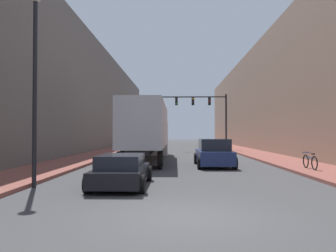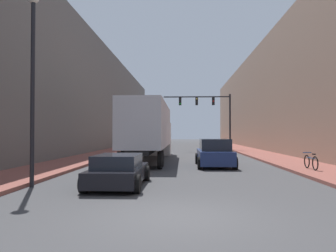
{
  "view_description": "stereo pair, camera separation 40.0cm",
  "coord_description": "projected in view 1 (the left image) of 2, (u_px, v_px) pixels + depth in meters",
  "views": [
    {
      "loc": [
        -0.26,
        -7.99,
        2.03
      ],
      "look_at": [
        -0.69,
        10.22,
        2.43
      ],
      "focal_mm": 35.0,
      "sensor_mm": 36.0,
      "label": 1
    },
    {
      "loc": [
        0.14,
        -7.97,
        2.03
      ],
      "look_at": [
        -0.69,
        10.22,
        2.43
      ],
      "focal_mm": 35.0,
      "sensor_mm": 36.0,
      "label": 2
    }
  ],
  "objects": [
    {
      "name": "parked_bicycle",
      "position": [
        310.0,
        162.0,
        17.14
      ],
      "size": [
        0.44,
        1.82,
        0.86
      ],
      "color": "black",
      "rests_on": "sidewalk_right"
    },
    {
      "name": "sedan_car",
      "position": [
        122.0,
        171.0,
        12.45
      ],
      "size": [
        2.04,
        4.24,
        1.22
      ],
      "color": "black",
      "rests_on": "ground"
    },
    {
      "name": "building_left",
      "position": [
        76.0,
        97.0,
        38.34
      ],
      "size": [
        6.0,
        80.0,
        12.51
      ],
      "color": "#66605B",
      "rests_on": "ground"
    },
    {
      "name": "building_right",
      "position": [
        282.0,
        97.0,
        37.77
      ],
      "size": [
        6.0,
        80.0,
        12.42
      ],
      "color": "#997A66",
      "rests_on": "ground"
    },
    {
      "name": "semi_truck",
      "position": [
        148.0,
        129.0,
        24.39
      ],
      "size": [
        2.59,
        14.41,
        4.04
      ],
      "color": "silver",
      "rests_on": "ground"
    },
    {
      "name": "sidewalk_left",
      "position": [
        115.0,
        150.0,
        38.09
      ],
      "size": [
        3.31,
        80.0,
        0.15
      ],
      "color": "brown",
      "rests_on": "ground"
    },
    {
      "name": "ground_plane",
      "position": [
        187.0,
        217.0,
        7.93
      ],
      "size": [
        200.0,
        200.0,
        0.0
      ],
      "primitive_type": "plane",
      "color": "#424244"
    },
    {
      "name": "traffic_signal_gantry",
      "position": [
        208.0,
        110.0,
        37.7
      ],
      "size": [
        7.73,
        0.35,
        6.51
      ],
      "color": "black",
      "rests_on": "ground"
    },
    {
      "name": "suv_car",
      "position": [
        214.0,
        153.0,
        19.95
      ],
      "size": [
        2.21,
        4.61,
        1.68
      ],
      "color": "navy",
      "rests_on": "ground"
    },
    {
      "name": "sidewalk_right",
      "position": [
        242.0,
        150.0,
        37.75
      ],
      "size": [
        3.31,
        80.0,
        0.15
      ],
      "color": "brown",
      "rests_on": "ground"
    },
    {
      "name": "street_lamp",
      "position": [
        35.0,
        62.0,
        12.29
      ],
      "size": [
        0.44,
        0.44,
        7.41
      ],
      "color": "black",
      "rests_on": "ground"
    }
  ]
}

